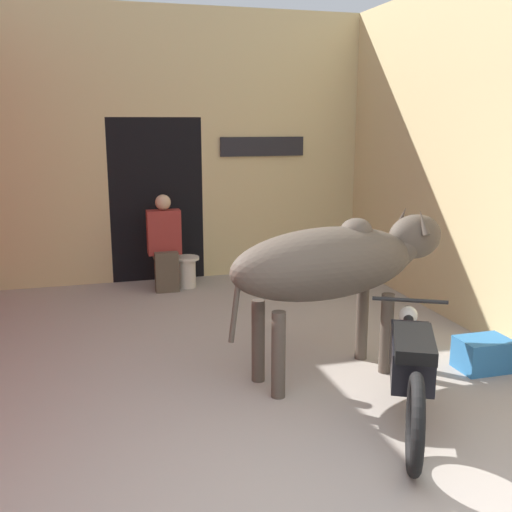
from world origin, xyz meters
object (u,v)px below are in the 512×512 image
cow (337,263)px  shopkeeper_seated (165,241)px  plastic_stool (187,271)px  motorcycle_near (411,363)px  crate (483,354)px

cow → shopkeeper_seated: (-1.04, 3.02, -0.35)m
shopkeeper_seated → plastic_stool: size_ratio=3.01×
cow → shopkeeper_seated: cow is taller
plastic_stool → motorcycle_near: bearing=-76.1°
cow → plastic_stool: size_ratio=5.20×
plastic_stool → cow: bearing=-75.9°
cow → plastic_stool: bearing=104.1°
cow → shopkeeper_seated: bearing=108.9°
shopkeeper_seated → crate: size_ratio=2.75×
motorcycle_near → shopkeeper_seated: size_ratio=1.50×
cow → plastic_stool: 3.23m
plastic_stool → crate: bearing=-58.3°
cow → crate: cow is taller
crate → plastic_stool: bearing=121.7°
crate → shopkeeper_seated: bearing=125.1°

